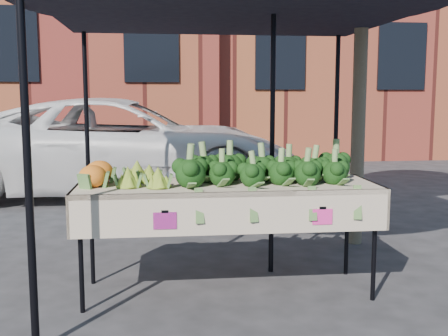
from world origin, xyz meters
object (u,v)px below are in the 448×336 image
vehicle (120,18)px  canopy (232,122)px  street_tree (361,47)px  table (227,238)px

vehicle → canopy: bearing=-159.2°
canopy → street_tree: 1.82m
vehicle → street_tree: (2.69, -3.39, -0.71)m
street_tree → canopy: bearing=-152.2°
table → vehicle: (-1.10, 4.71, 2.37)m
table → vehicle: vehicle is taller
table → vehicle: 5.39m
canopy → street_tree: (1.47, 0.77, 0.74)m
canopy → street_tree: size_ratio=0.75×
canopy → vehicle: (-1.22, 4.17, 1.45)m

